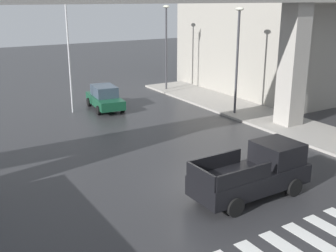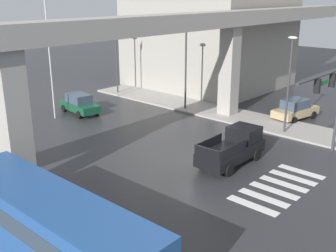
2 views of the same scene
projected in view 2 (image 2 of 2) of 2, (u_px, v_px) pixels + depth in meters
name	position (u px, v px, depth m)	size (l,w,h in m)	color
ground_plane	(200.00, 161.00, 25.89)	(120.00, 120.00, 0.00)	#2D2D30
crosswalk_stripes	(279.00, 187.00, 22.36)	(6.05, 2.80, 0.01)	silver
elevated_overpass	(147.00, 36.00, 26.49)	(58.40, 1.92, 8.75)	#9E9991
sidewalk_east	(253.00, 120.00, 33.93)	(4.00, 36.00, 0.15)	#9E9991
pickup_truck	(234.00, 148.00, 25.33)	(5.14, 2.16, 2.08)	black
city_bus	(50.00, 226.00, 15.50)	(2.90, 10.83, 2.99)	#234C8C
sedan_dark_green	(80.00, 104.00, 35.87)	(2.32, 4.47, 1.72)	#14472D
sedan_tan	(295.00, 109.00, 34.16)	(4.54, 2.51, 1.72)	tan
traffic_signal_mast	(330.00, 92.00, 24.91)	(6.49, 0.32, 6.20)	#38383D
street_lamp_near_corner	(290.00, 74.00, 29.48)	(0.44, 0.70, 7.24)	#38383D
street_lamp_mid_block	(186.00, 60.00, 35.73)	(0.44, 0.70, 7.24)	#38383D
street_lamp_far_north	(116.00, 50.00, 41.67)	(0.44, 0.70, 7.24)	#38383D
flagpole	(49.00, 41.00, 32.74)	(1.16, 0.12, 11.25)	silver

